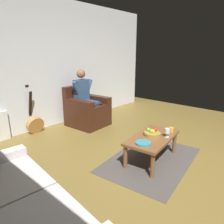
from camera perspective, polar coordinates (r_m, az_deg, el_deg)
The scene contains 12 objects.
ground_plane at distance 3.33m, azimuth 18.38°, elevation -14.49°, with size 7.37×7.37×0.00m, color brown.
wall_back at distance 4.96m, azimuth -15.38°, elevation 12.58°, with size 6.09×0.06×2.79m, color silver.
rug at distance 3.45m, azimuth 10.67°, elevation -12.66°, with size 1.69×1.13×0.01m, color #48423F.
armchair at distance 4.86m, azimuth -6.97°, elevation 0.23°, with size 0.82×0.88×0.91m.
person_seated at distance 4.78m, azimuth -7.20°, elevation 4.33°, with size 0.62×0.63×1.28m.
couch at distance 2.09m, azimuth -27.41°, elevation -25.74°, with size 1.02×1.81×0.90m.
coffee_table at distance 3.31m, azimuth 10.97°, elevation -7.60°, with size 1.05×0.65×0.40m.
guitar at distance 4.65m, azimuth -20.44°, elevation -2.85°, with size 0.36×0.33×1.02m.
wine_glass_near at distance 3.29m, azimuth 14.94°, elevation -5.18°, with size 0.08×0.08×0.14m.
fruit_bowl at distance 3.33m, azimuth 10.96°, elevation -5.65°, with size 0.26×0.26×0.11m.
decorative_dish at distance 3.02m, azimuth 8.56°, elevation -8.39°, with size 0.22×0.22×0.02m, color teal.
candle_jar at distance 3.56m, azimuth 15.97°, elevation -4.60°, with size 0.07×0.07×0.06m, color gold.
Camera 1 is at (2.69, 1.06, 1.65)m, focal length 33.28 mm.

